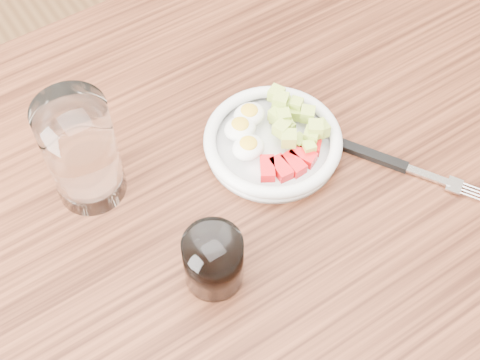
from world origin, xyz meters
name	(u,v)px	position (x,y,z in m)	size (l,w,h in m)	color
dining_table	(249,232)	(0.00, 0.00, 0.67)	(1.50, 0.90, 0.77)	brown
bowl	(273,139)	(0.07, 0.05, 0.79)	(0.19, 0.19, 0.05)	silver
fork	(391,162)	(0.19, -0.07, 0.77)	(0.13, 0.20, 0.01)	black
water_glass	(81,152)	(-0.17, 0.13, 0.85)	(0.09, 0.09, 0.16)	white
coffee_glass	(213,261)	(-0.10, -0.08, 0.81)	(0.07, 0.07, 0.08)	white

